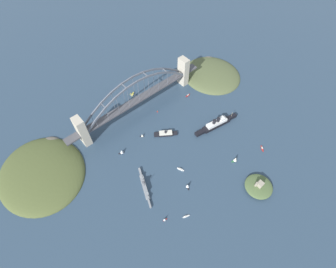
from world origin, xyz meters
TOP-DOWN VIEW (x-y plane):
  - ground_plane at (0.00, 0.00)m, footprint 1400.00×1400.00m
  - harbor_arch_bridge at (-0.00, -0.00)m, footprint 275.61×19.48m
  - headland_west_shore at (-169.24, 20.32)m, footprint 110.89×118.54m
  - headland_east_shore at (187.32, 5.54)m, footprint 124.80×139.65m
  - ocean_liner at (-77.88, 116.68)m, footprint 85.17×22.16m
  - naval_cruiser at (84.99, 126.18)m, footprint 27.54×60.60m
  - harbor_ferry_steamer at (-0.03, 73.78)m, footprint 36.23×28.93m
  - fort_island_mid_harbor at (-39.98, 234.58)m, footprint 40.21×39.99m
  - seaplane_taxiing_near_bridge at (-12.18, -37.28)m, footprint 9.92×9.24m
  - small_boat_0 at (-91.19, 32.61)m, footprint 10.65×3.11m
  - small_boat_1 at (76.47, 56.18)m, footprint 9.18×6.81m
  - small_boat_2 at (37.31, 166.85)m, footprint 6.52×8.51m
  - small_boat_3 at (93.56, 181.34)m, footprint 6.18×3.93m
  - small_boat_4 at (-99.63, 197.65)m, footprint 7.95×9.96m
  - small_boat_5 at (25.75, 139.12)m, footprint 6.04×11.31m
  - small_boat_6 at (68.50, 196.65)m, footprint 9.75×4.83m
  - small_boat_7 at (-48.49, 183.61)m, footprint 9.58×6.76m
  - small_boat_8 at (32.18, 51.83)m, footprint 6.31×6.26m
  - channel_marker_buoy at (-21.95, 25.83)m, footprint 2.20×2.20m

SIDE VIEW (x-z plane):
  - ground_plane at x=0.00m, z-range 0.00..0.00m
  - headland_west_shore at x=-169.24m, z-range -10.39..10.39m
  - headland_east_shore at x=187.32m, z-range -11.64..11.64m
  - small_boat_6 at x=68.50m, z-range -0.26..1.70m
  - small_boat_0 at x=-91.19m, z-range -0.28..1.80m
  - small_boat_5 at x=25.75m, z-range -0.31..1.97m
  - small_boat_4 at x=-99.63m, z-range -0.35..2.07m
  - channel_marker_buoy at x=-21.95m, z-range -0.26..2.49m
  - seaplane_taxiing_near_bridge at x=-12.18m, z-range -0.41..4.55m
  - harbor_ferry_steamer at x=-0.03m, z-range -1.59..6.93m
  - small_boat_3 at x=93.56m, z-range -0.16..5.98m
  - naval_cruiser at x=84.99m, z-range -5.67..11.59m
  - small_boat_8 at x=32.18m, z-range -0.18..6.51m
  - small_boat_2 at x=37.31m, z-range -0.30..8.23m
  - fort_island_mid_harbor at x=-39.98m, z-range -3.99..12.11m
  - small_boat_1 at x=76.47m, z-range -0.37..9.03m
  - small_boat_7 at x=-48.49m, z-range -0.42..10.85m
  - ocean_liner at x=-77.88m, z-range -4.31..15.14m
  - harbor_arch_bridge at x=0.00m, z-range -7.03..66.69m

